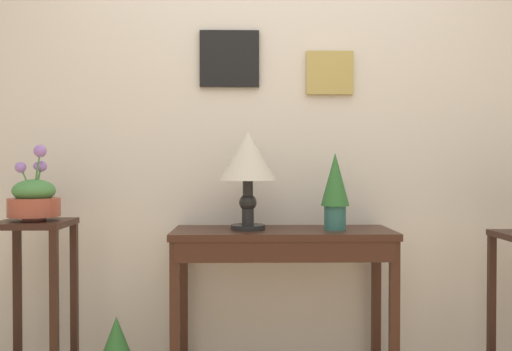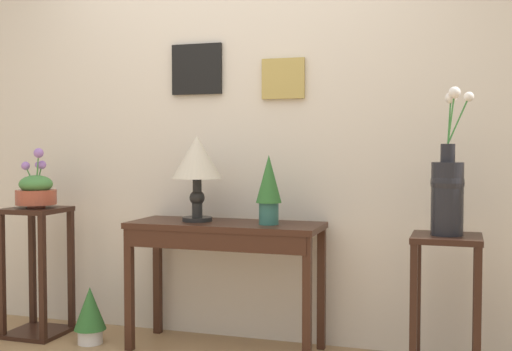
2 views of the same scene
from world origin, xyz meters
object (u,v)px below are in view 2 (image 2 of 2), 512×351
object	(u,v)px
potted_plant_on_console	(269,186)
flower_vase_tall_right	(448,188)
planter_bowl_wide_left	(36,190)
pedestal_stand_right	(446,309)
console_table	(224,242)
pedestal_stand_left	(37,272)
table_lamp	(197,162)
potted_plant_floor	(90,313)

from	to	relation	value
potted_plant_on_console	flower_vase_tall_right	size ratio (longest dim) A/B	0.53
planter_bowl_wide_left	flower_vase_tall_right	world-z (taller)	flower_vase_tall_right
flower_vase_tall_right	pedestal_stand_right	bearing A→B (deg)	-149.95
planter_bowl_wide_left	potted_plant_on_console	bearing A→B (deg)	2.44
console_table	flower_vase_tall_right	size ratio (longest dim) A/B	1.52
console_table	planter_bowl_wide_left	bearing A→B (deg)	-177.22
pedestal_stand_left	planter_bowl_wide_left	xyz separation A→B (m)	(0.00, -0.00, 0.52)
table_lamp	pedestal_stand_right	xyz separation A→B (m)	(1.42, -0.15, -0.73)
table_lamp	planter_bowl_wide_left	bearing A→B (deg)	-175.46
pedestal_stand_left	planter_bowl_wide_left	distance (m)	0.52
potted_plant_floor	potted_plant_on_console	bearing A→B (deg)	6.55
console_table	pedestal_stand_right	world-z (taller)	console_table
potted_plant_on_console	pedestal_stand_left	xyz separation A→B (m)	(-1.51, -0.06, -0.57)
planter_bowl_wide_left	potted_plant_floor	world-z (taller)	planter_bowl_wide_left
planter_bowl_wide_left	table_lamp	bearing A→B (deg)	4.54
flower_vase_tall_right	potted_plant_on_console	bearing A→B (deg)	172.40
planter_bowl_wide_left	potted_plant_floor	size ratio (longest dim) A/B	1.08
pedestal_stand_left	flower_vase_tall_right	distance (m)	2.55
planter_bowl_wide_left	flower_vase_tall_right	distance (m)	2.48
console_table	potted_plant_floor	world-z (taller)	console_table
potted_plant_on_console	potted_plant_floor	xyz separation A→B (m)	(-1.09, -0.13, -0.78)
table_lamp	potted_plant_on_console	size ratio (longest dim) A/B	1.28
planter_bowl_wide_left	potted_plant_floor	xyz separation A→B (m)	(0.42, -0.06, -0.73)
pedestal_stand_left	potted_plant_floor	xyz separation A→B (m)	(0.42, -0.06, -0.22)
console_table	pedestal_stand_left	distance (m)	1.26
pedestal_stand_left	potted_plant_floor	size ratio (longest dim) A/B	2.33
pedestal_stand_left	flower_vase_tall_right	bearing A→B (deg)	-1.52
pedestal_stand_right	potted_plant_floor	size ratio (longest dim) A/B	2.16
console_table	pedestal_stand_left	xyz separation A→B (m)	(-1.24, -0.06, -0.24)
flower_vase_tall_right	table_lamp	bearing A→B (deg)	173.98
console_table	pedestal_stand_right	bearing A→B (deg)	-5.83
pedestal_stand_right	potted_plant_on_console	bearing A→B (deg)	172.34
flower_vase_tall_right	pedestal_stand_left	bearing A→B (deg)	178.48
pedestal_stand_left	pedestal_stand_right	bearing A→B (deg)	-1.54
planter_bowl_wide_left	pedestal_stand_right	bearing A→B (deg)	-1.53
console_table	flower_vase_tall_right	world-z (taller)	flower_vase_tall_right
potted_plant_on_console	flower_vase_tall_right	bearing A→B (deg)	-7.60
table_lamp	potted_plant_on_console	world-z (taller)	table_lamp
console_table	potted_plant_floor	xyz separation A→B (m)	(-0.82, -0.12, -0.45)
pedestal_stand_left	potted_plant_floor	world-z (taller)	pedestal_stand_left
table_lamp	potted_plant_floor	xyz separation A→B (m)	(-0.64, -0.15, -0.92)
pedestal_stand_left	pedestal_stand_right	world-z (taller)	pedestal_stand_left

